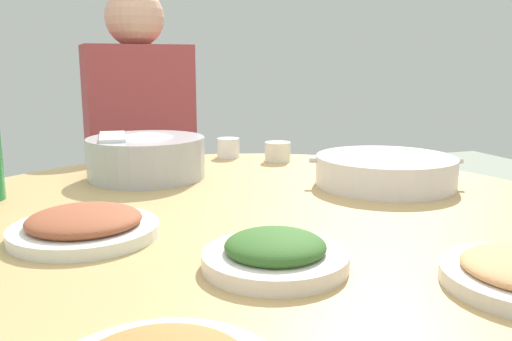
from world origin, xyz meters
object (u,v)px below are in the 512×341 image
rice_bowl (146,157)px  diner_right (139,125)px  soup_bowl (385,172)px  tea_cup_near (278,152)px  dish_stirfry (85,225)px  round_dining_table (248,267)px  stool_for_diner_right (146,280)px  dish_greens (275,253)px  tea_cup_far (228,148)px

rice_bowl → diner_right: (0.06, 0.59, 0.01)m
soup_bowl → tea_cup_near: bearing=108.6°
dish_stirfry → tea_cup_near: (0.51, 0.50, 0.01)m
round_dining_table → rice_bowl: (-0.12, 0.38, 0.14)m
tea_cup_near → dish_stirfry: bearing=-135.9°
soup_bowl → tea_cup_near: size_ratio=4.52×
rice_bowl → dish_stirfry: size_ratio=1.18×
stool_for_diner_right → soup_bowl: bearing=-63.5°
stool_for_diner_right → tea_cup_near: bearing=-58.5°
round_dining_table → diner_right: diner_right is taller
stool_for_diner_right → rice_bowl: bearing=-95.7°
stool_for_diner_right → dish_greens: bearing=-89.0°
dish_stirfry → stool_for_diner_right: dish_stirfry is taller
dish_greens → tea_cup_near: size_ratio=2.79×
rice_bowl → tea_cup_far: size_ratio=4.30×
soup_bowl → stool_for_diner_right: size_ratio=0.67×
round_dining_table → rice_bowl: size_ratio=4.93×
round_dining_table → dish_stirfry: size_ratio=5.82×
dish_stirfry → tea_cup_far: bearing=56.0°
round_dining_table → soup_bowl: (0.36, 0.13, 0.12)m
diner_right → round_dining_table: bearing=-86.4°
dish_greens → diner_right: (-0.02, 1.20, 0.04)m
tea_cup_near → soup_bowl: bearing=-71.4°
round_dining_table → soup_bowl: bearing=20.7°
soup_bowl → dish_greens: soup_bowl is taller
round_dining_table → diner_right: size_ratio=1.73×
round_dining_table → stool_for_diner_right: round_dining_table is taller
dish_greens → tea_cup_near: bearing=68.3°
rice_bowl → diner_right: diner_right is taller
tea_cup_far → diner_right: bearing=116.6°
dish_greens → tea_cup_near: 0.76m
tea_cup_near → tea_cup_far: (-0.11, 0.10, 0.00)m
rice_bowl → dish_greens: bearing=-82.6°
rice_bowl → soup_bowl: (0.48, -0.25, -0.02)m
stool_for_diner_right → diner_right: bearing=93.6°
rice_bowl → tea_cup_near: rice_bowl is taller
rice_bowl → stool_for_diner_right: 0.81m
stool_for_diner_right → diner_right: size_ratio=0.61×
round_dining_table → stool_for_diner_right: size_ratio=2.83×
dish_stirfry → tea_cup_near: size_ratio=3.27×
stool_for_diner_right → dish_stirfry: bearing=-101.9°
soup_bowl → tea_cup_far: size_ratio=5.02×
soup_bowl → tea_cup_near: soup_bowl is taller
soup_bowl → dish_stirfry: size_ratio=1.38×
dish_stirfry → tea_cup_far: 0.72m
dish_greens → diner_right: bearing=91.0°
round_dining_table → dish_stirfry: dish_stirfry is taller
dish_greens → stool_for_diner_right: (-0.02, 1.20, -0.52)m
dish_stirfry → dish_greens: bearing=-42.6°
dish_stirfry → tea_cup_far: (0.40, 0.60, 0.01)m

